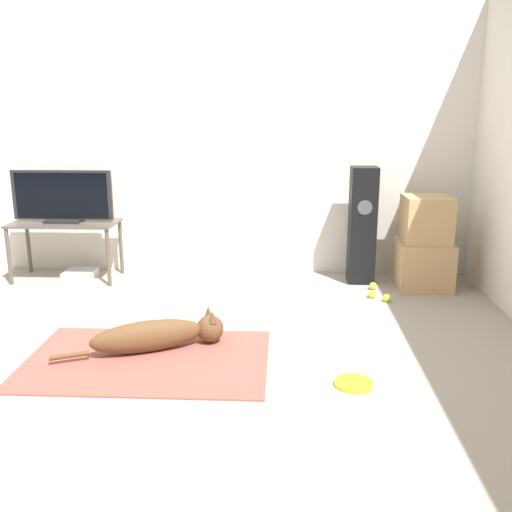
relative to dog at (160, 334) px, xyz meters
name	(u,v)px	position (x,y,z in m)	size (l,w,h in m)	color
ground_plane	(157,357)	(0.00, -0.11, -0.11)	(12.00, 12.00, 0.00)	#9E9384
wall_back	(199,140)	(0.00, 1.99, 1.16)	(8.00, 0.06, 2.55)	silver
area_rug	(147,359)	(-0.05, -0.15, -0.11)	(1.54, 1.00, 0.01)	#934C42
dog	(160,334)	(0.00, 0.00, 0.00)	(1.06, 0.53, 0.24)	brown
frisbee	(354,383)	(1.23, -0.44, -0.10)	(0.23, 0.23, 0.03)	yellow
cardboard_box_lower	(423,265)	(2.07, 1.52, 0.09)	(0.47, 0.47, 0.41)	tan
cardboard_box_upper	(426,219)	(2.07, 1.52, 0.51)	(0.40, 0.41, 0.41)	tan
floor_speaker	(362,225)	(1.53, 1.66, 0.42)	(0.24, 0.24, 1.06)	black
tv_stand	(65,230)	(-1.22, 1.61, 0.36)	(0.97, 0.47, 0.55)	brown
tv	(62,197)	(-1.22, 1.62, 0.67)	(0.93, 0.20, 0.48)	#232326
tennis_ball_by_boxes	(372,294)	(1.57, 1.17, -0.08)	(0.07, 0.07, 0.07)	#C6E033
tennis_ball_near_speaker	(387,298)	(1.68, 1.08, -0.08)	(0.07, 0.07, 0.07)	#C6E033
tennis_ball_loose_on_carpet	(373,286)	(1.61, 1.41, -0.08)	(0.07, 0.07, 0.07)	#C6E033
game_console	(80,274)	(-1.12, 1.65, -0.08)	(0.28, 0.29, 0.07)	#B7B7BC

